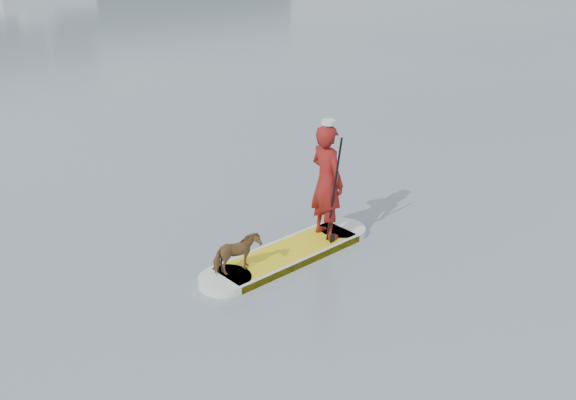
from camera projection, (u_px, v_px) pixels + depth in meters
paddleboard at (288, 254)px, 10.24m from camera, size 3.30×0.89×0.12m
paddler at (327, 182)px, 10.35m from camera, size 0.51×0.73×1.92m
white_cap at (328, 122)px, 9.95m from camera, size 0.22×0.22×0.07m
dog at (237, 254)px, 9.47m from camera, size 0.75×0.40×0.60m
paddle at (333, 204)px, 10.21m from camera, size 0.10×0.30×2.00m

